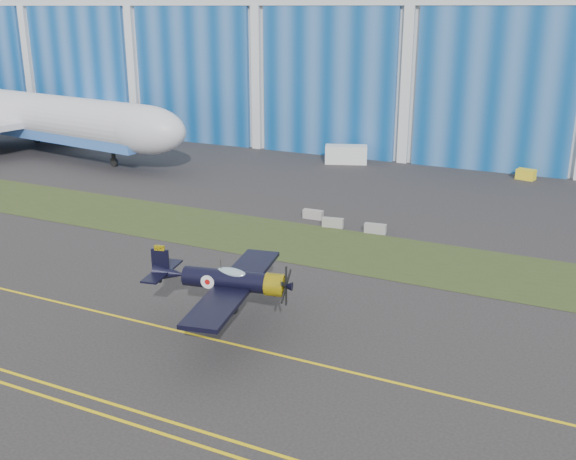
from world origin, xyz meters
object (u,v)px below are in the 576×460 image
at_px(warbird, 226,280).
at_px(tug, 526,174).
at_px(shipping_container, 346,154).
at_px(jetliner, 13,65).

distance_m(warbird, tug, 51.75).
relative_size(warbird, tug, 6.72).
bearing_deg(shipping_container, warbird, -98.04).
bearing_deg(jetliner, shipping_container, 23.25).
bearing_deg(tug, jetliner, -155.62).
bearing_deg(tug, shipping_container, -163.88).
relative_size(warbird, shipping_container, 2.61).
height_order(shipping_container, tug, shipping_container).
bearing_deg(shipping_container, tug, -17.49).
relative_size(jetliner, tug, 35.94).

